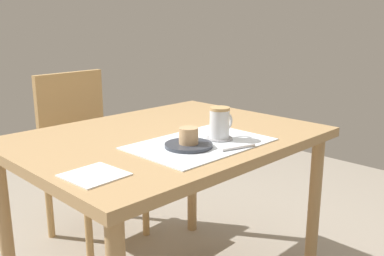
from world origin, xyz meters
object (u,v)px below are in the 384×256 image
object	(u,v)px
pastry_plate	(189,145)
coffee_mug	(220,122)
wooden_chair	(86,148)
dining_table	(167,154)
pastry	(189,136)

from	to	relation	value
pastry_plate	coffee_mug	size ratio (longest dim) A/B	1.45
coffee_mug	pastry_plate	bearing A→B (deg)	177.20
wooden_chair	dining_table	bearing A→B (deg)	80.68
pastry_plate	pastry	xyz separation A→B (m)	(0.00, 0.00, 0.03)
wooden_chair	pastry_plate	distance (m)	0.96
dining_table	pastry_plate	bearing A→B (deg)	-111.17
pastry_plate	wooden_chair	bearing A→B (deg)	80.06
wooden_chair	pastry	xyz separation A→B (m)	(-0.16, -0.92, 0.27)
dining_table	pastry	xyz separation A→B (m)	(-0.07, -0.19, 0.12)
dining_table	wooden_chair	size ratio (longest dim) A/B	1.28
wooden_chair	coffee_mug	bearing A→B (deg)	86.71
wooden_chair	coffee_mug	distance (m)	0.97
coffee_mug	pastry	bearing A→B (deg)	177.20
wooden_chair	coffee_mug	world-z (taller)	wooden_chair
dining_table	pastry_plate	distance (m)	0.22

